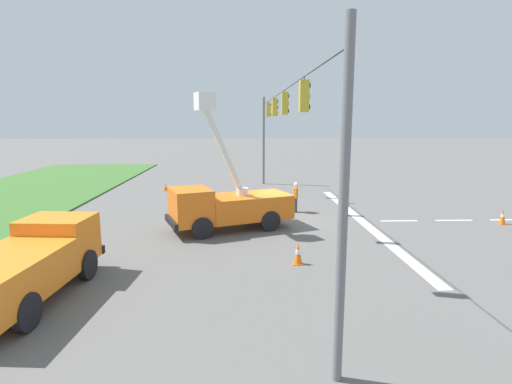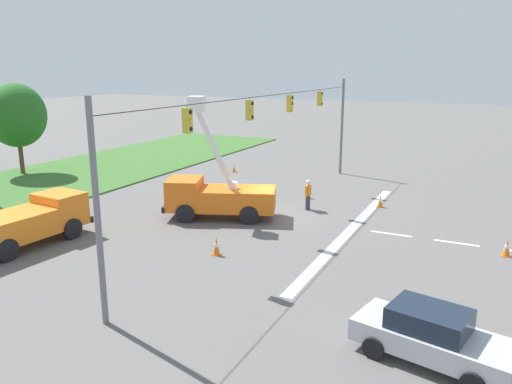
% 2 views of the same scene
% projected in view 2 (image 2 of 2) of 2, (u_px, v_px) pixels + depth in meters
% --- Properties ---
extents(ground_plane, '(200.00, 200.00, 0.00)m').
position_uv_depth(ground_plane, '(271.00, 217.00, 27.37)').
color(ground_plane, '#605E5B').
extents(grass_verge, '(56.00, 12.00, 0.10)m').
position_uv_depth(grass_verge, '(38.00, 184.00, 34.99)').
color(grass_verge, '#3D6B2D').
rests_on(grass_verge, ground).
extents(lane_markings, '(17.60, 15.25, 0.01)m').
position_uv_depth(lane_markings, '(381.00, 232.00, 24.84)').
color(lane_markings, silver).
rests_on(lane_markings, ground).
extents(signal_gantry, '(26.20, 0.33, 7.20)m').
position_uv_depth(signal_gantry, '(272.00, 134.00, 26.22)').
color(signal_gantry, slate).
rests_on(signal_gantry, ground).
extents(tree_east, '(4.40, 4.15, 6.92)m').
position_uv_depth(tree_east, '(16.00, 115.00, 37.23)').
color(tree_east, brown).
rests_on(tree_east, ground).
extents(utility_truck_bucket_lift, '(4.27, 6.37, 6.55)m').
position_uv_depth(utility_truck_bucket_lift, '(217.00, 194.00, 27.00)').
color(utility_truck_bucket_lift, orange).
rests_on(utility_truck_bucket_lift, ground).
extents(utility_truck_support_near, '(6.10, 2.74, 2.08)m').
position_uv_depth(utility_truck_support_near, '(28.00, 222.00, 22.88)').
color(utility_truck_support_near, orange).
rests_on(utility_truck_support_near, ground).
extents(sedan_silver, '(2.64, 4.58, 1.56)m').
position_uv_depth(sedan_silver, '(432.00, 335.00, 13.76)').
color(sedan_silver, '#B7B7BC').
rests_on(sedan_silver, ground).
extents(road_worker, '(0.65, 0.27, 1.77)m').
position_uv_depth(road_worker, '(308.00, 193.00, 28.62)').
color(road_worker, '#383842').
rests_on(road_worker, ground).
extents(traffic_cone_foreground_left, '(0.36, 0.36, 0.79)m').
position_uv_depth(traffic_cone_foreground_left, '(308.00, 192.00, 31.29)').
color(traffic_cone_foreground_left, orange).
rests_on(traffic_cone_foreground_left, ground).
extents(traffic_cone_foreground_right, '(0.36, 0.36, 0.62)m').
position_uv_depth(traffic_cone_foreground_right, '(202.00, 198.00, 30.17)').
color(traffic_cone_foreground_right, orange).
rests_on(traffic_cone_foreground_right, ground).
extents(traffic_cone_mid_left, '(0.36, 0.36, 0.77)m').
position_uv_depth(traffic_cone_mid_left, '(380.00, 201.00, 29.29)').
color(traffic_cone_mid_left, orange).
rests_on(traffic_cone_mid_left, ground).
extents(traffic_cone_mid_right, '(0.36, 0.36, 0.81)m').
position_uv_depth(traffic_cone_mid_right, '(216.00, 246.00, 21.75)').
color(traffic_cone_mid_right, orange).
rests_on(traffic_cone_mid_right, ground).
extents(traffic_cone_near_bucket, '(0.36, 0.36, 0.66)m').
position_uv_depth(traffic_cone_near_bucket, '(234.00, 168.00, 39.17)').
color(traffic_cone_near_bucket, orange).
rests_on(traffic_cone_near_bucket, ground).
extents(traffic_cone_lane_edge_a, '(0.36, 0.36, 0.77)m').
position_uv_depth(traffic_cone_lane_edge_a, '(507.00, 248.00, 21.62)').
color(traffic_cone_lane_edge_a, orange).
rests_on(traffic_cone_lane_edge_a, ground).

